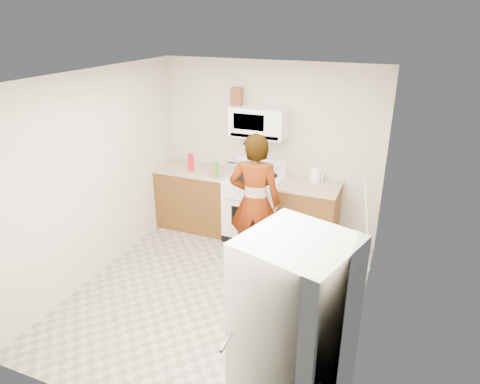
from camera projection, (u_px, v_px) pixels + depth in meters
The scene contains 20 objects.
floor at pixel (219, 293), 5.07m from camera, with size 3.60×3.60×0.00m, color gray.
back_wall at pixel (269, 151), 6.12m from camera, with size 3.20×0.02×2.50m, color beige.
right_wall at pixel (369, 221), 4.04m from camera, with size 0.02×3.60×2.50m, color beige.
cabinet_left at pixel (197, 199), 6.53m from camera, with size 1.12×0.62×0.90m, color #5E3416.
counter_left at pixel (196, 170), 6.35m from camera, with size 1.14×0.64×0.04m, color tan.
cabinet_right at pixel (307, 217), 5.94m from camera, with size 0.80×0.62×0.90m, color #5E3416.
counter_right at pixel (309, 186), 5.76m from camera, with size 0.82×0.64×0.04m, color tan.
gas_range at pixel (254, 206), 6.19m from camera, with size 0.76×0.65×1.13m.
microwave at pixel (259, 122), 5.83m from camera, with size 0.76×0.38×0.40m, color white.
person at pixel (255, 202), 5.32m from camera, with size 0.65×0.43×1.78m, color tan.
fridge at pixel (293, 342), 3.12m from camera, with size 0.70×0.70×1.70m, color silver.
kettle at pixel (315, 175), 5.84m from camera, with size 0.14×0.14×0.17m, color white.
jug at pixel (237, 97), 5.82m from camera, with size 0.14×0.14×0.24m, color #622917.
saucepan at pixel (243, 167), 6.18m from camera, with size 0.23×0.23×0.13m, color #AFAFB4.
tray at pixel (261, 180), 5.84m from camera, with size 0.25×0.16×0.05m, color white.
bottle_spray at pixel (191, 163), 6.21m from camera, with size 0.08×0.08×0.26m, color red.
bottle_hot_sauce at pixel (213, 171), 6.01m from camera, with size 0.05×0.05×0.16m, color orange.
bottle_green_cap at pixel (216, 169), 6.02m from camera, with size 0.06×0.06×0.20m, color #23921A.
pot_lid at pixel (217, 175), 6.07m from camera, with size 0.24×0.24×0.01m, color silver.
broom at pixel (367, 228), 5.20m from camera, with size 0.03×0.03×1.30m, color silver.
Camera 1 is at (1.82, -3.82, 3.06)m, focal length 32.00 mm.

